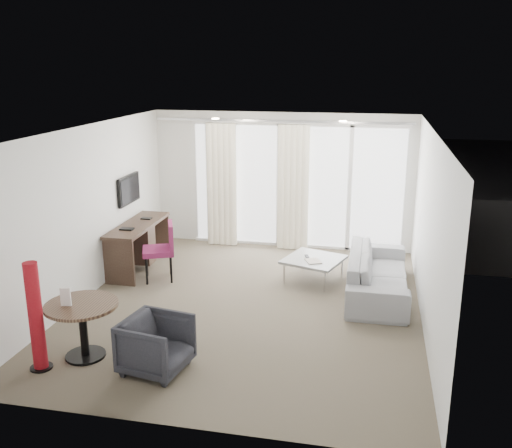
% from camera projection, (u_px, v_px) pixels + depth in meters
% --- Properties ---
extents(floor, '(5.00, 6.00, 0.00)m').
position_uv_depth(floor, '(248.00, 306.00, 8.49)').
color(floor, brown).
rests_on(floor, ground).
extents(ceiling, '(5.00, 6.00, 0.00)m').
position_uv_depth(ceiling, '(247.00, 130.00, 7.77)').
color(ceiling, white).
rests_on(ceiling, ground).
extents(wall_left, '(0.00, 6.00, 2.60)m').
position_uv_depth(wall_left, '(86.00, 213.00, 8.62)').
color(wall_left, silver).
rests_on(wall_left, ground).
extents(wall_right, '(0.00, 6.00, 2.60)m').
position_uv_depth(wall_right, '(429.00, 232.00, 7.63)').
color(wall_right, silver).
rests_on(wall_right, ground).
extents(wall_front, '(5.00, 0.00, 2.60)m').
position_uv_depth(wall_front, '(177.00, 307.00, 5.31)').
color(wall_front, silver).
rests_on(wall_front, ground).
extents(window_panel, '(4.00, 0.02, 2.38)m').
position_uv_depth(window_panel, '(297.00, 187.00, 10.91)').
color(window_panel, white).
rests_on(window_panel, ground).
extents(window_frame, '(4.10, 0.06, 2.44)m').
position_uv_depth(window_frame, '(297.00, 187.00, 10.89)').
color(window_frame, white).
rests_on(window_frame, ground).
extents(curtain_left, '(0.60, 0.20, 2.38)m').
position_uv_depth(curtain_left, '(222.00, 185.00, 11.04)').
color(curtain_left, white).
rests_on(curtain_left, ground).
extents(curtain_right, '(0.60, 0.20, 2.38)m').
position_uv_depth(curtain_right, '(293.00, 188.00, 10.76)').
color(curtain_right, white).
rests_on(curtain_right, ground).
extents(curtain_track, '(4.80, 0.04, 0.04)m').
position_uv_depth(curtain_track, '(281.00, 121.00, 10.47)').
color(curtain_track, '#B2B2B7').
rests_on(curtain_track, ceiling).
extents(downlight_a, '(0.12, 0.12, 0.02)m').
position_uv_depth(downlight_a, '(215.00, 119.00, 9.46)').
color(downlight_a, '#FFE0B2').
rests_on(downlight_a, ceiling).
extents(downlight_b, '(0.12, 0.12, 0.02)m').
position_uv_depth(downlight_b, '(343.00, 121.00, 9.04)').
color(downlight_b, '#FFE0B2').
rests_on(downlight_b, ceiling).
extents(desk, '(0.54, 1.73, 0.81)m').
position_uv_depth(desk, '(139.00, 246.00, 9.93)').
color(desk, '#37271D').
rests_on(desk, floor).
extents(tv, '(0.05, 0.80, 0.50)m').
position_uv_depth(tv, '(129.00, 189.00, 9.97)').
color(tv, black).
rests_on(tv, wall_left).
extents(desk_chair, '(0.68, 0.66, 0.97)m').
position_uv_depth(desk_chair, '(158.00, 252.00, 9.39)').
color(desk_chair, '#822151').
rests_on(desk_chair, floor).
extents(round_table, '(1.06, 1.06, 0.70)m').
position_uv_depth(round_table, '(84.00, 330.00, 6.93)').
color(round_table, '#422E1F').
rests_on(round_table, floor).
extents(menu_card, '(0.13, 0.04, 0.23)m').
position_uv_depth(menu_card, '(66.00, 304.00, 6.78)').
color(menu_card, white).
rests_on(menu_card, round_table).
extents(red_lamp, '(0.30, 0.30, 1.33)m').
position_uv_depth(red_lamp, '(36.00, 317.00, 6.58)').
color(red_lamp, maroon).
rests_on(red_lamp, floor).
extents(tub_armchair, '(0.84, 0.82, 0.66)m').
position_uv_depth(tub_armchair, '(156.00, 345.00, 6.62)').
color(tub_armchair, '#222329').
rests_on(tub_armchair, floor).
extents(coffee_table, '(1.10, 1.10, 0.39)m').
position_uv_depth(coffee_table, '(313.00, 270.00, 9.41)').
color(coffee_table, gray).
rests_on(coffee_table, floor).
extents(remote, '(0.09, 0.15, 0.02)m').
position_uv_depth(remote, '(307.00, 259.00, 9.43)').
color(remote, black).
rests_on(remote, coffee_table).
extents(magazine, '(0.30, 0.33, 0.02)m').
position_uv_depth(magazine, '(313.00, 263.00, 9.21)').
color(magazine, gray).
rests_on(magazine, coffee_table).
extents(sofa, '(0.89, 2.29, 0.67)m').
position_uv_depth(sofa, '(378.00, 273.00, 8.86)').
color(sofa, gray).
rests_on(sofa, floor).
extents(terrace_slab, '(5.60, 3.00, 0.12)m').
position_uv_depth(terrace_slab, '(305.00, 228.00, 12.68)').
color(terrace_slab, '#4D4D50').
rests_on(terrace_slab, ground).
extents(rattan_chair_a, '(0.64, 0.64, 0.81)m').
position_uv_depth(rattan_chair_a, '(350.00, 215.00, 11.98)').
color(rattan_chair_a, '#4F311B').
rests_on(rattan_chair_a, terrace_slab).
extents(rattan_chair_b, '(0.63, 0.63, 0.86)m').
position_uv_depth(rattan_chair_b, '(388.00, 205.00, 12.67)').
color(rattan_chair_b, '#4F311B').
rests_on(rattan_chair_b, terrace_slab).
extents(rattan_table, '(0.59, 0.59, 0.56)m').
position_uv_depth(rattan_table, '(348.00, 226.00, 11.63)').
color(rattan_table, '#4F311B').
rests_on(rattan_table, terrace_slab).
extents(balustrade, '(5.50, 0.06, 1.05)m').
position_uv_depth(balustrade, '(313.00, 190.00, 13.89)').
color(balustrade, '#B2B2B7').
rests_on(balustrade, terrace_slab).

